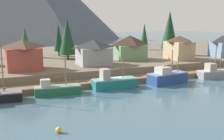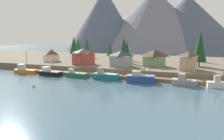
{
  "view_description": "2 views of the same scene",
  "coord_description": "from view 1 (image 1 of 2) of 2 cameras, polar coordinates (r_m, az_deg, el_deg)",
  "views": [
    {
      "loc": [
        -22.32,
        -48.1,
        12.58
      ],
      "look_at": [
        0.53,
        2.91,
        2.62
      ],
      "focal_mm": 45.1,
      "sensor_mm": 36.0,
      "label": 1
    },
    {
      "loc": [
        24.9,
        -65.84,
        14.19
      ],
      "look_at": [
        -0.49,
        2.61,
        2.39
      ],
      "focal_mm": 35.52,
      "sensor_mm": 36.0,
      "label": 2
    }
  ],
  "objects": [
    {
      "name": "channel_buoy",
      "position": [
        33.0,
        -10.77,
        -11.84
      ],
      "size": [
        0.7,
        0.7,
        0.7
      ],
      "primitive_type": "sphere",
      "color": "gold",
      "rests_on": "ground_plane"
    },
    {
      "name": "ground_plane",
      "position": [
        72.84,
        -5.89,
        -0.29
      ],
      "size": [
        400.0,
        400.0,
        1.0
      ],
      "primitive_type": "cube",
      "color": "#3D5B6B"
    },
    {
      "name": "shoreline_bank",
      "position": [
        83.92,
        -8.49,
        2.23
      ],
      "size": [
        400.0,
        56.0,
        2.5
      ],
      "primitive_type": "cube",
      "color": "#665B4C",
      "rests_on": "ground_plane"
    },
    {
      "name": "fishing_boat_teal",
      "position": [
        52.24,
        0.26,
        -2.5
      ],
      "size": [
        8.28,
        3.07,
        7.08
      ],
      "rotation": [
        0.0,
        0.0,
        -0.04
      ],
      "color": "#196B70",
      "rests_on": "ground_plane"
    },
    {
      "name": "mountain_east_peak",
      "position": [
        204.0,
        -13.25,
        13.22
      ],
      "size": [
        101.99,
        101.99,
        49.15
      ],
      "primitive_type": "cone",
      "color": "#475160",
      "rests_on": "ground_plane"
    },
    {
      "name": "fishing_boat_blue",
      "position": [
        57.31,
        11.08,
        -1.42
      ],
      "size": [
        8.54,
        4.24,
        6.8
      ],
      "rotation": [
        0.0,
        0.0,
        0.14
      ],
      "color": "navy",
      "rests_on": "ground_plane"
    },
    {
      "name": "house_tan",
      "position": [
        75.23,
        13.43,
        4.52
      ],
      "size": [
        5.57,
        6.94,
        6.12
      ],
      "color": "tan",
      "rests_on": "shoreline_bank"
    },
    {
      "name": "fishing_boat_grey",
      "position": [
        65.48,
        19.71,
        -0.55
      ],
      "size": [
        6.82,
        3.43,
        7.06
      ],
      "rotation": [
        0.0,
        0.0,
        -0.11
      ],
      "color": "gray",
      "rests_on": "ground_plane"
    },
    {
      "name": "dock",
      "position": [
        56.15,
        -0.11,
        -2.32
      ],
      "size": [
        80.0,
        4.0,
        1.6
      ],
      "color": "brown",
      "rests_on": "ground_plane"
    },
    {
      "name": "conifer_near_right",
      "position": [
        84.51,
        11.58,
        7.98
      ],
      "size": [
        4.94,
        4.94,
        12.72
      ],
      "color": "#4C3823",
      "rests_on": "shoreline_bank"
    },
    {
      "name": "conifer_back_right",
      "position": [
        74.32,
        -9.05,
        6.78
      ],
      "size": [
        4.47,
        4.47,
        10.66
      ],
      "color": "#4C3823",
      "rests_on": "shoreline_bank"
    },
    {
      "name": "house_red",
      "position": [
        60.12,
        -17.55,
        3.03
      ],
      "size": [
        7.13,
        6.66,
        6.21
      ],
      "color": "#9E4238",
      "rests_on": "shoreline_bank"
    },
    {
      "name": "house_blue",
      "position": [
        83.67,
        21.44,
        4.58
      ],
      "size": [
        5.66,
        5.38,
        5.94
      ],
      "color": "#6689A8",
      "rests_on": "shoreline_bank"
    },
    {
      "name": "conifer_back_left",
      "position": [
        97.13,
        6.56,
        7.31
      ],
      "size": [
        2.55,
        2.55,
        9.02
      ],
      "color": "#4C3823",
      "rests_on": "shoreline_bank"
    },
    {
      "name": "house_green",
      "position": [
        72.44,
        3.68,
        4.62
      ],
      "size": [
        8.02,
        5.19,
        6.21
      ],
      "color": "#6B8E66",
      "rests_on": "shoreline_bank"
    },
    {
      "name": "conifer_far_left",
      "position": [
        80.89,
        -10.8,
        6.56
      ],
      "size": [
        2.85,
        2.85,
        9.28
      ],
      "color": "#4C3823",
      "rests_on": "shoreline_bank"
    },
    {
      "name": "conifer_centre",
      "position": [
        81.0,
        -17.21,
        5.94
      ],
      "size": [
        3.0,
        3.0,
        8.23
      ],
      "color": "#4C3823",
      "rests_on": "shoreline_bank"
    },
    {
      "name": "fishing_boat_green",
      "position": [
        48.99,
        -11.17,
        -3.88
      ],
      "size": [
        7.88,
        3.13,
        6.39
      ],
      "rotation": [
        0.0,
        0.0,
        -0.1
      ],
      "color": "#1E5B3D",
      "rests_on": "ground_plane"
    },
    {
      "name": "house_grey",
      "position": [
        63.98,
        -3.71,
        3.67
      ],
      "size": [
        7.47,
        5.88,
        5.74
      ],
      "color": "gray",
      "rests_on": "shoreline_bank"
    }
  ]
}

